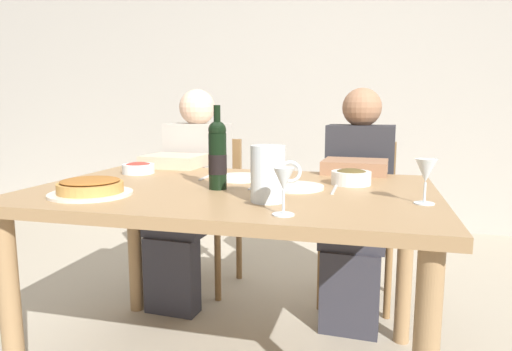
{
  "coord_description": "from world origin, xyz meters",
  "views": [
    {
      "loc": [
        0.51,
        -1.63,
        1.07
      ],
      "look_at": [
        0.1,
        -0.03,
        0.81
      ],
      "focal_mm": 31.86,
      "sensor_mm": 36.0,
      "label": 1
    }
  ],
  "objects_px": {
    "water_pitcher": "(268,177)",
    "diner_right": "(357,197)",
    "baked_tart": "(91,187)",
    "chair_right": "(360,210)",
    "salad_bowl": "(138,168)",
    "wine_bottle": "(218,155)",
    "chair_left": "(207,202)",
    "wine_glass_left_diner": "(284,182)",
    "wine_glass_right_diner": "(426,172)",
    "dinner_plate_left_setting": "(240,178)",
    "dining_table": "(233,211)",
    "dinner_plate_right_setting": "(294,187)",
    "diner_left": "(190,189)",
    "olive_bowl": "(351,176)"
  },
  "relations": [
    {
      "from": "dining_table",
      "to": "chair_right",
      "type": "distance_m",
      "value": 1.03
    },
    {
      "from": "baked_tart",
      "to": "salad_bowl",
      "type": "distance_m",
      "value": 0.52
    },
    {
      "from": "wine_glass_right_diner",
      "to": "baked_tart",
      "type": "bearing_deg",
      "value": -172.91
    },
    {
      "from": "wine_bottle",
      "to": "chair_left",
      "type": "bearing_deg",
      "value": 113.03
    },
    {
      "from": "diner_left",
      "to": "water_pitcher",
      "type": "bearing_deg",
      "value": 129.71
    },
    {
      "from": "dinner_plate_left_setting",
      "to": "chair_right",
      "type": "relative_size",
      "value": 0.26
    },
    {
      "from": "dinner_plate_left_setting",
      "to": "wine_glass_left_diner",
      "type": "bearing_deg",
      "value": -62.63
    },
    {
      "from": "salad_bowl",
      "to": "diner_left",
      "type": "height_order",
      "value": "diner_left"
    },
    {
      "from": "dinner_plate_left_setting",
      "to": "dinner_plate_right_setting",
      "type": "bearing_deg",
      "value": -31.84
    },
    {
      "from": "wine_glass_right_diner",
      "to": "diner_left",
      "type": "relative_size",
      "value": 0.12
    },
    {
      "from": "water_pitcher",
      "to": "diner_right",
      "type": "bearing_deg",
      "value": 74.01
    },
    {
      "from": "baked_tart",
      "to": "wine_glass_left_diner",
      "type": "xyz_separation_m",
      "value": [
        0.71,
        -0.12,
        0.07
      ]
    },
    {
      "from": "baked_tart",
      "to": "dinner_plate_right_setting",
      "type": "height_order",
      "value": "baked_tart"
    },
    {
      "from": "wine_bottle",
      "to": "chair_right",
      "type": "xyz_separation_m",
      "value": [
        0.5,
        0.95,
        -0.39
      ]
    },
    {
      "from": "wine_glass_right_diner",
      "to": "diner_left",
      "type": "xyz_separation_m",
      "value": [
        -1.13,
        0.79,
        -0.25
      ]
    },
    {
      "from": "dining_table",
      "to": "dinner_plate_right_setting",
      "type": "xyz_separation_m",
      "value": [
        0.23,
        0.04,
        0.1
      ]
    },
    {
      "from": "diner_right",
      "to": "olive_bowl",
      "type": "bearing_deg",
      "value": 91.74
    },
    {
      "from": "diner_left",
      "to": "diner_right",
      "type": "relative_size",
      "value": 1.0
    },
    {
      "from": "wine_bottle",
      "to": "wine_glass_left_diner",
      "type": "height_order",
      "value": "wine_bottle"
    },
    {
      "from": "dining_table",
      "to": "wine_glass_right_diner",
      "type": "xyz_separation_m",
      "value": [
        0.68,
        -0.13,
        0.19
      ]
    },
    {
      "from": "wine_bottle",
      "to": "wine_glass_left_diner",
      "type": "xyz_separation_m",
      "value": [
        0.32,
        -0.34,
        -0.03
      ]
    },
    {
      "from": "dining_table",
      "to": "chair_left",
      "type": "relative_size",
      "value": 1.72
    },
    {
      "from": "baked_tart",
      "to": "dinner_plate_right_setting",
      "type": "bearing_deg",
      "value": 24.64
    },
    {
      "from": "wine_glass_right_diner",
      "to": "dinner_plate_left_setting",
      "type": "height_order",
      "value": "wine_glass_right_diner"
    },
    {
      "from": "wine_glass_right_diner",
      "to": "chair_right",
      "type": "distance_m",
      "value": 1.12
    },
    {
      "from": "baked_tart",
      "to": "dinner_plate_left_setting",
      "type": "distance_m",
      "value": 0.62
    },
    {
      "from": "chair_left",
      "to": "diner_left",
      "type": "xyz_separation_m",
      "value": [
        -0.01,
        -0.24,
        0.12
      ]
    },
    {
      "from": "wine_glass_right_diner",
      "to": "wine_bottle",
      "type": "bearing_deg",
      "value": 173.29
    },
    {
      "from": "salad_bowl",
      "to": "wine_glass_left_diner",
      "type": "distance_m",
      "value": 1.02
    },
    {
      "from": "wine_glass_left_diner",
      "to": "wine_glass_right_diner",
      "type": "bearing_deg",
      "value": 32.65
    },
    {
      "from": "baked_tart",
      "to": "dinner_plate_right_setting",
      "type": "xyz_separation_m",
      "value": [
        0.66,
        0.3,
        -0.02
      ]
    },
    {
      "from": "wine_bottle",
      "to": "baked_tart",
      "type": "bearing_deg",
      "value": -150.28
    },
    {
      "from": "chair_left",
      "to": "salad_bowl",
      "type": "bearing_deg",
      "value": 86.06
    },
    {
      "from": "wine_bottle",
      "to": "chair_left",
      "type": "height_order",
      "value": "wine_bottle"
    },
    {
      "from": "diner_left",
      "to": "diner_right",
      "type": "xyz_separation_m",
      "value": [
        0.9,
        0.01,
        0.0
      ]
    },
    {
      "from": "olive_bowl",
      "to": "dinner_plate_right_setting",
      "type": "relative_size",
      "value": 0.69
    },
    {
      "from": "dining_table",
      "to": "wine_glass_left_diner",
      "type": "xyz_separation_m",
      "value": [
        0.27,
        -0.39,
        0.19
      ]
    },
    {
      "from": "salad_bowl",
      "to": "wine_glass_right_diner",
      "type": "relative_size",
      "value": 1.02
    },
    {
      "from": "salad_bowl",
      "to": "chair_left",
      "type": "height_order",
      "value": "chair_left"
    },
    {
      "from": "baked_tart",
      "to": "chair_right",
      "type": "relative_size",
      "value": 0.33
    },
    {
      "from": "dining_table",
      "to": "chair_left",
      "type": "height_order",
      "value": "chair_left"
    },
    {
      "from": "water_pitcher",
      "to": "dinner_plate_right_setting",
      "type": "bearing_deg",
      "value": 80.9
    },
    {
      "from": "salad_bowl",
      "to": "olive_bowl",
      "type": "height_order",
      "value": "olive_bowl"
    },
    {
      "from": "dining_table",
      "to": "dinner_plate_left_setting",
      "type": "relative_size",
      "value": 6.52
    },
    {
      "from": "dinner_plate_right_setting",
      "to": "wine_bottle",
      "type": "bearing_deg",
      "value": -163.35
    },
    {
      "from": "olive_bowl",
      "to": "diner_right",
      "type": "distance_m",
      "value": 0.52
    },
    {
      "from": "diner_right",
      "to": "diner_left",
      "type": "bearing_deg",
      "value": 3.49
    },
    {
      "from": "dining_table",
      "to": "olive_bowl",
      "type": "distance_m",
      "value": 0.48
    },
    {
      "from": "chair_left",
      "to": "wine_bottle",
      "type": "bearing_deg",
      "value": 116.54
    },
    {
      "from": "chair_left",
      "to": "diner_right",
      "type": "bearing_deg",
      "value": 169.1
    }
  ]
}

